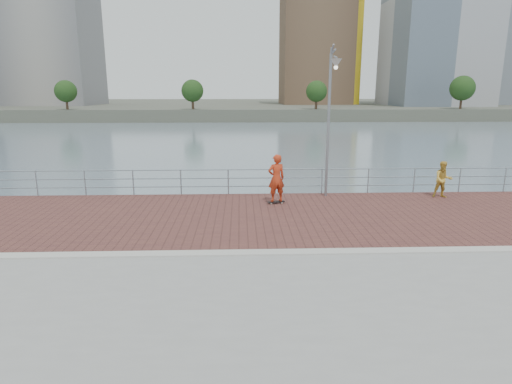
{
  "coord_description": "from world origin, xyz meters",
  "views": [
    {
      "loc": [
        -0.48,
        -11.22,
        4.49
      ],
      "look_at": [
        0.0,
        2.0,
        1.3
      ],
      "focal_mm": 30.0,
      "sensor_mm": 36.0,
      "label": 1
    }
  ],
  "objects_px": {
    "street_lamp": "(332,97)",
    "skateboarder": "(276,178)",
    "bystander": "(443,180)",
    "guardrail": "(252,179)"
  },
  "relations": [
    {
      "from": "guardrail",
      "to": "skateboarder",
      "type": "xyz_separation_m",
      "value": [
        0.93,
        -1.68,
        0.36
      ]
    },
    {
      "from": "guardrail",
      "to": "skateboarder",
      "type": "distance_m",
      "value": 1.95
    },
    {
      "from": "skateboarder",
      "to": "bystander",
      "type": "distance_m",
      "value": 7.13
    },
    {
      "from": "guardrail",
      "to": "street_lamp",
      "type": "height_order",
      "value": "street_lamp"
    },
    {
      "from": "street_lamp",
      "to": "skateboarder",
      "type": "relative_size",
      "value": 3.11
    },
    {
      "from": "street_lamp",
      "to": "skateboarder",
      "type": "xyz_separation_m",
      "value": [
        -2.24,
        -0.74,
        -3.15
      ]
    },
    {
      "from": "skateboarder",
      "to": "bystander",
      "type": "height_order",
      "value": "skateboarder"
    },
    {
      "from": "skateboarder",
      "to": "bystander",
      "type": "bearing_deg",
      "value": 170.52
    },
    {
      "from": "guardrail",
      "to": "skateboarder",
      "type": "height_order",
      "value": "skateboarder"
    },
    {
      "from": "guardrail",
      "to": "bystander",
      "type": "relative_size",
      "value": 25.29
    }
  ]
}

